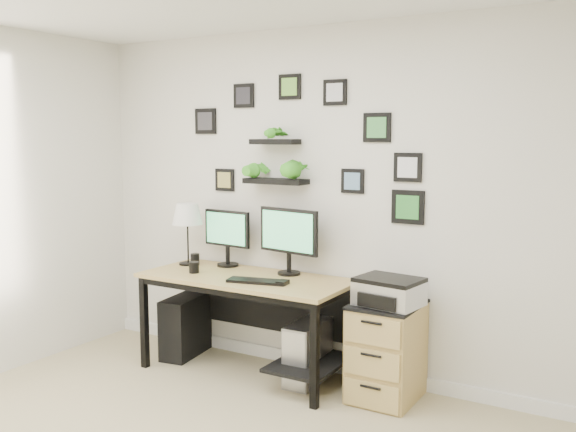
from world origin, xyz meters
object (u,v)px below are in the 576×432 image
Objects in this scene: pc_tower_black at (185,326)px; pc_tower_grey at (308,352)px; table_lamp at (187,216)px; mug at (194,267)px; monitor_left at (227,234)px; file_cabinet at (386,351)px; desk at (252,292)px; monitor_right at (288,236)px; printer at (389,292)px.

pc_tower_black is 1.15m from pc_tower_grey.
pc_tower_grey is (1.15, -0.05, -0.93)m from table_lamp.
monitor_left is at bearing 78.50° from mug.
file_cabinet is (1.43, -0.14, -0.68)m from monitor_left.
pc_tower_grey is (0.45, 0.04, -0.40)m from desk.
desk is 0.80m from pc_tower_black.
monitor_right is 1.17× the size of pc_tower_grey.
printer is (0.63, -0.03, 0.54)m from pc_tower_grey.
printer is (0.03, -0.05, 0.43)m from file_cabinet.
file_cabinet is at bearing -8.27° from pc_tower_black.
mug is 1.08m from pc_tower_grey.
table_lamp is 1.82m from printer.
monitor_left is at bearing 169.05° from pc_tower_grey.
file_cabinet is (0.60, 0.02, 0.11)m from pc_tower_grey.
printer is at bearing -9.73° from pc_tower_black.
desk is 3.54× the size of monitor_left.
file_cabinet is at bearing 7.39° from mug.
table_lamp is at bearing 73.57° from pc_tower_black.
desk is at bearing -7.73° from table_lamp.
monitor_right is 1.07× the size of table_lamp.
monitor_right is 1.10× the size of pc_tower_black.
pc_tower_black is 1.86m from printer.
table_lamp is (-0.32, -0.11, 0.14)m from monitor_left.
file_cabinet is (1.06, 0.06, -0.29)m from desk.
printer is at bearing -10.94° from monitor_right.
table_lamp reaches higher than pc_tower_grey.
table_lamp is 0.75× the size of file_cabinet.
monitor_left reaches higher than pc_tower_black.
file_cabinet is (1.76, 0.01, 0.09)m from pc_tower_black.
table_lamp is 5.83× the size of mug.
monitor_right is at bearing 150.09° from pc_tower_grey.
monitor_left is at bearing 174.29° from file_cabinet.
desk is 2.97× the size of monitor_right.
monitor_right reaches higher than desk.
desk is 18.58× the size of mug.
mug is at bearing -44.97° from pc_tower_black.
mug is at bearing -101.50° from monitor_left.
file_cabinet is (1.75, -0.04, -0.82)m from table_lamp.
table_lamp is at bearing 172.27° from desk.
pc_tower_black is (-0.01, -0.04, -0.91)m from table_lamp.
monitor_right reaches higher than monitor_left.
monitor_left is 0.36m from table_lamp.
file_cabinet is at bearing 1.65° from pc_tower_grey.
monitor_right is 0.94m from printer.
monitor_right reaches higher than pc_tower_grey.
desk is 2.39× the size of file_cabinet.
monitor_right is 1.12m from file_cabinet.
pc_tower_black is (-0.32, -0.15, -0.77)m from monitor_left.
pc_tower_black is at bearing 175.93° from desk.
monitor_right reaches higher than pc_tower_black.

